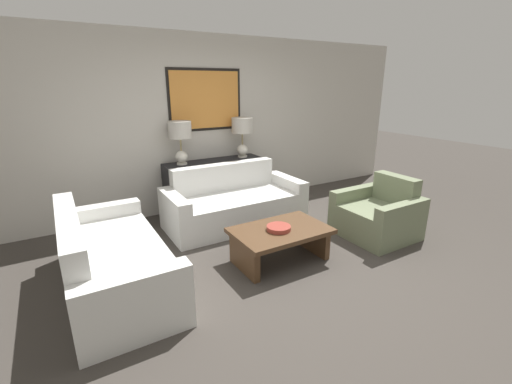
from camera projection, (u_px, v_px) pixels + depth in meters
The scene contains 10 objects.
ground_plane at pixel (296, 267), 3.79m from camera, with size 20.00×20.00×0.00m, color #3D3833.
back_wall at pixel (205, 124), 5.36m from camera, with size 7.93×0.12×2.65m.
console_table at pixel (215, 185), 5.42m from camera, with size 1.55×0.39×0.80m.
table_lamp_left at pixel (180, 135), 4.91m from camera, with size 0.33×0.33×0.63m.
table_lamp_right at pixel (242, 130), 5.41m from camera, with size 0.33×0.33×0.63m.
couch_by_back_wall at pixel (234, 204), 4.91m from camera, with size 1.95×0.89×0.82m.
couch_by_side at pixel (111, 262), 3.33m from camera, with size 0.89×1.95×0.82m.
coffee_table at pixel (280, 237), 3.85m from camera, with size 1.07×0.70×0.39m.
decorative_bowl at pixel (279, 228), 3.78m from camera, with size 0.27×0.27×0.05m.
armchair_near_back_wall at pixel (378, 216), 4.53m from camera, with size 0.86×0.90×0.78m.
Camera 1 is at (-2.10, -2.66, 1.95)m, focal length 24.00 mm.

